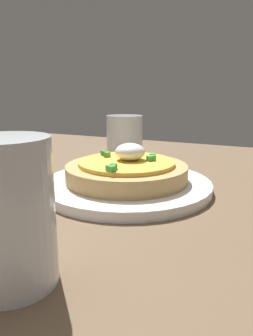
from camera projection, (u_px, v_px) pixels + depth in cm
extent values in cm
cube|color=brown|center=(39.00, 196.00, 49.98)|extent=(104.75, 78.60, 3.35)
cylinder|color=white|center=(127.00, 185.00, 48.05)|extent=(26.15, 26.15, 1.42)
cylinder|color=tan|center=(127.00, 173.00, 47.57)|extent=(18.74, 18.74, 2.55)
cylinder|color=gold|center=(127.00, 163.00, 47.18)|extent=(14.82, 14.82, 0.60)
ellipsoid|color=white|center=(130.00, 152.00, 47.38)|extent=(4.65, 4.65, 2.61)
cube|color=#298B2C|center=(113.00, 167.00, 41.55)|extent=(1.41, 1.03, 0.80)
cube|color=green|center=(111.00, 168.00, 40.80)|extent=(1.25, 1.49, 0.80)
cube|color=#459442|center=(133.00, 155.00, 49.54)|extent=(1.20, 1.48, 0.80)
cube|color=green|center=(152.00, 156.00, 48.60)|extent=(1.41, 1.02, 0.80)
cube|color=#47942F|center=(107.00, 154.00, 49.86)|extent=(1.43, 1.08, 0.80)
cube|color=#34833A|center=(139.00, 153.00, 51.00)|extent=(1.30, 0.82, 0.80)
cube|color=#378E38|center=(132.00, 152.00, 51.53)|extent=(1.51, 1.37, 0.80)
cube|color=green|center=(151.00, 158.00, 46.96)|extent=(1.51, 1.40, 0.80)
cube|color=#35802B|center=(104.00, 153.00, 50.78)|extent=(1.41, 1.50, 0.80)
cylinder|color=silver|center=(8.00, 214.00, 23.42)|extent=(7.06, 7.06, 11.75)
cylinder|color=beige|center=(11.00, 242.00, 23.99)|extent=(6.21, 6.21, 6.23)
cylinder|color=silver|center=(125.00, 136.00, 71.64)|extent=(8.40, 8.40, 9.52)
cylinder|color=#A56120|center=(125.00, 142.00, 71.97)|extent=(7.39, 7.39, 5.94)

